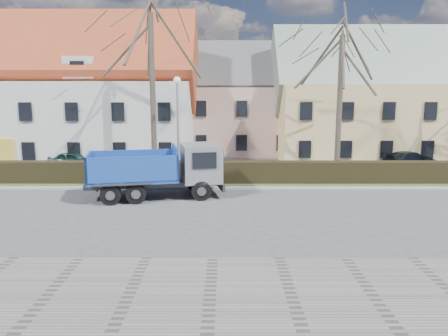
{
  "coord_description": "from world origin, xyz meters",
  "views": [
    {
      "loc": [
        2.63,
        -19.82,
        5.6
      ],
      "look_at": [
        2.58,
        2.49,
        1.6
      ],
      "focal_mm": 35.0,
      "sensor_mm": 36.0,
      "label": 1
    }
  ],
  "objects_px": {
    "streetlight": "(178,129)",
    "parked_car_b": "(410,160)",
    "dump_truck": "(151,171)",
    "cart_frame": "(96,187)",
    "parked_car_a": "(75,160)"
  },
  "relations": [
    {
      "from": "streetlight",
      "to": "parked_car_a",
      "type": "distance_m",
      "value": 9.19
    },
    {
      "from": "streetlight",
      "to": "parked_car_a",
      "type": "relative_size",
      "value": 1.73
    },
    {
      "from": "cart_frame",
      "to": "parked_car_a",
      "type": "bearing_deg",
      "value": 116.87
    },
    {
      "from": "dump_truck",
      "to": "parked_car_b",
      "type": "height_order",
      "value": "dump_truck"
    },
    {
      "from": "cart_frame",
      "to": "parked_car_b",
      "type": "height_order",
      "value": "parked_car_b"
    },
    {
      "from": "streetlight",
      "to": "parked_car_b",
      "type": "height_order",
      "value": "streetlight"
    },
    {
      "from": "parked_car_a",
      "to": "parked_car_b",
      "type": "distance_m",
      "value": 24.16
    },
    {
      "from": "dump_truck",
      "to": "cart_frame",
      "type": "bearing_deg",
      "value": 145.09
    },
    {
      "from": "cart_frame",
      "to": "parked_car_a",
      "type": "distance_m",
      "value": 7.89
    },
    {
      "from": "streetlight",
      "to": "cart_frame",
      "type": "distance_m",
      "value": 6.06
    },
    {
      "from": "dump_truck",
      "to": "parked_car_b",
      "type": "xyz_separation_m",
      "value": [
        17.24,
        8.83,
        -0.81
      ]
    },
    {
      "from": "streetlight",
      "to": "parked_car_b",
      "type": "relative_size",
      "value": 1.51
    },
    {
      "from": "parked_car_a",
      "to": "parked_car_b",
      "type": "bearing_deg",
      "value": -79.56
    },
    {
      "from": "parked_car_b",
      "to": "streetlight",
      "type": "bearing_deg",
      "value": 81.38
    },
    {
      "from": "cart_frame",
      "to": "parked_car_a",
      "type": "xyz_separation_m",
      "value": [
        -3.56,
        7.03,
        0.36
      ]
    }
  ]
}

